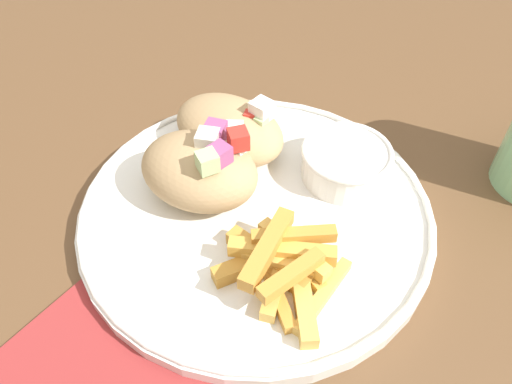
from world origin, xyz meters
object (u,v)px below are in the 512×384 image
object	(u,v)px
pita_sandwich_near	(200,169)
pita_sandwich_far	(230,128)
sauce_ramekin	(346,161)
plate	(256,211)
fries_pile	(283,265)

from	to	relation	value
pita_sandwich_near	pita_sandwich_far	distance (m)	0.07
pita_sandwich_near	sauce_ramekin	distance (m)	0.13
plate	fries_pile	size ratio (longest dim) A/B	2.75
pita_sandwich_far	sauce_ramekin	distance (m)	0.11
fries_pile	sauce_ramekin	bearing A→B (deg)	102.63
plate	fries_pile	bearing A→B (deg)	-31.96
plate	sauce_ramekin	size ratio (longest dim) A/B	3.75
pita_sandwich_far	pita_sandwich_near	bearing A→B (deg)	-69.92
pita_sandwich_far	sauce_ramekin	bearing A→B (deg)	20.31
pita_sandwich_near	pita_sandwich_far	bearing A→B (deg)	96.51
pita_sandwich_far	fries_pile	distance (m)	0.16
pita_sandwich_far	sauce_ramekin	xyz separation A→B (m)	(0.11, 0.04, -0.01)
pita_sandwich_near	fries_pile	distance (m)	0.11
pita_sandwich_near	fries_pile	size ratio (longest dim) A/B	1.10
pita_sandwich_near	sauce_ramekin	bearing A→B (deg)	36.64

